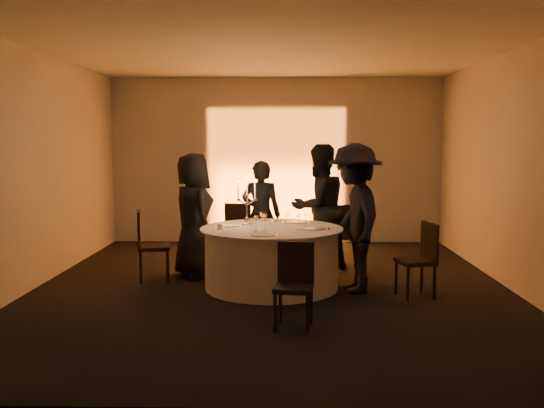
{
  "coord_description": "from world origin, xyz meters",
  "views": [
    {
      "loc": [
        0.18,
        -7.55,
        1.87
      ],
      "look_at": [
        0.0,
        0.2,
        1.05
      ],
      "focal_mm": 40.0,
      "sensor_mm": 36.0,
      "label": 1
    }
  ],
  "objects_px": {
    "chair_right": "(421,255)",
    "guest_left": "(193,215)",
    "candelabra": "(247,208)",
    "guest_back_left": "(261,215)",
    "chair_back_left": "(240,230)",
    "coffee_cup": "(220,227)",
    "guest_right": "(354,218)",
    "chair_back_right": "(342,232)",
    "chair_left": "(148,242)",
    "guest_back_right": "(319,208)",
    "chair_front": "(294,280)",
    "banquet_table": "(272,258)"
  },
  "relations": [
    {
      "from": "banquet_table",
      "to": "guest_right",
      "type": "bearing_deg",
      "value": -8.98
    },
    {
      "from": "chair_right",
      "to": "guest_right",
      "type": "height_order",
      "value": "guest_right"
    },
    {
      "from": "chair_right",
      "to": "chair_front",
      "type": "distance_m",
      "value": 1.94
    },
    {
      "from": "guest_left",
      "to": "banquet_table",
      "type": "bearing_deg",
      "value": -149.84
    },
    {
      "from": "chair_right",
      "to": "chair_back_right",
      "type": "bearing_deg",
      "value": -168.12
    },
    {
      "from": "chair_left",
      "to": "chair_right",
      "type": "bearing_deg",
      "value": -114.79
    },
    {
      "from": "guest_right",
      "to": "chair_right",
      "type": "bearing_deg",
      "value": 63.72
    },
    {
      "from": "chair_back_left",
      "to": "coffee_cup",
      "type": "distance_m",
      "value": 1.65
    },
    {
      "from": "chair_front",
      "to": "guest_back_right",
      "type": "height_order",
      "value": "guest_back_right"
    },
    {
      "from": "chair_back_left",
      "to": "guest_back_right",
      "type": "distance_m",
      "value": 1.29
    },
    {
      "from": "guest_left",
      "to": "coffee_cup",
      "type": "bearing_deg",
      "value": -179.34
    },
    {
      "from": "chair_right",
      "to": "guest_left",
      "type": "relative_size",
      "value": 0.53
    },
    {
      "from": "chair_right",
      "to": "guest_left",
      "type": "distance_m",
      "value": 3.08
    },
    {
      "from": "chair_right",
      "to": "guest_back_right",
      "type": "height_order",
      "value": "guest_back_right"
    },
    {
      "from": "chair_back_right",
      "to": "chair_front",
      "type": "distance_m",
      "value": 2.95
    },
    {
      "from": "chair_right",
      "to": "candelabra",
      "type": "height_order",
      "value": "candelabra"
    },
    {
      "from": "banquet_table",
      "to": "guest_right",
      "type": "xyz_separation_m",
      "value": [
        1.02,
        -0.16,
        0.53
      ]
    },
    {
      "from": "guest_left",
      "to": "chair_right",
      "type": "bearing_deg",
      "value": -139.55
    },
    {
      "from": "guest_back_right",
      "to": "coffee_cup",
      "type": "xyz_separation_m",
      "value": [
        -1.29,
        -1.21,
        -0.11
      ]
    },
    {
      "from": "banquet_table",
      "to": "guest_back_right",
      "type": "bearing_deg",
      "value": 58.7
    },
    {
      "from": "guest_back_left",
      "to": "chair_right",
      "type": "bearing_deg",
      "value": 150.31
    },
    {
      "from": "guest_left",
      "to": "coffee_cup",
      "type": "relative_size",
      "value": 15.41
    },
    {
      "from": "chair_back_left",
      "to": "guest_back_right",
      "type": "xyz_separation_m",
      "value": [
        1.16,
        -0.42,
        0.39
      ]
    },
    {
      "from": "guest_back_left",
      "to": "guest_back_right",
      "type": "distance_m",
      "value": 0.85
    },
    {
      "from": "chair_right",
      "to": "chair_left",
      "type": "bearing_deg",
      "value": -115.79
    },
    {
      "from": "guest_left",
      "to": "candelabra",
      "type": "height_order",
      "value": "guest_left"
    },
    {
      "from": "chair_back_right",
      "to": "coffee_cup",
      "type": "relative_size",
      "value": 8.53
    },
    {
      "from": "guest_back_left",
      "to": "coffee_cup",
      "type": "distance_m",
      "value": 1.38
    },
    {
      "from": "chair_back_right",
      "to": "guest_left",
      "type": "bearing_deg",
      "value": -18.96
    },
    {
      "from": "chair_front",
      "to": "guest_back_right",
      "type": "xyz_separation_m",
      "value": [
        0.39,
        2.67,
        0.44
      ]
    },
    {
      "from": "candelabra",
      "to": "chair_right",
      "type": "bearing_deg",
      "value": -16.93
    },
    {
      "from": "chair_back_left",
      "to": "chair_front",
      "type": "distance_m",
      "value": 3.19
    },
    {
      "from": "guest_back_left",
      "to": "chair_back_left",
      "type": "bearing_deg",
      "value": -35.76
    },
    {
      "from": "chair_right",
      "to": "chair_front",
      "type": "height_order",
      "value": "chair_right"
    },
    {
      "from": "guest_left",
      "to": "coffee_cup",
      "type": "xyz_separation_m",
      "value": [
        0.45,
        -0.76,
        -0.05
      ]
    },
    {
      "from": "chair_back_right",
      "to": "chair_right",
      "type": "relative_size",
      "value": 1.05
    },
    {
      "from": "chair_right",
      "to": "candelabra",
      "type": "relative_size",
      "value": 1.39
    },
    {
      "from": "banquet_table",
      "to": "chair_left",
      "type": "relative_size",
      "value": 1.91
    },
    {
      "from": "guest_left",
      "to": "guest_back_left",
      "type": "relative_size",
      "value": 1.07
    },
    {
      "from": "banquet_table",
      "to": "coffee_cup",
      "type": "height_order",
      "value": "coffee_cup"
    },
    {
      "from": "chair_back_right",
      "to": "guest_right",
      "type": "distance_m",
      "value": 1.47
    },
    {
      "from": "chair_left",
      "to": "chair_right",
      "type": "distance_m",
      "value": 3.53
    },
    {
      "from": "chair_back_right",
      "to": "coffee_cup",
      "type": "bearing_deg",
      "value": 4.51
    },
    {
      "from": "guest_right",
      "to": "chair_back_left",
      "type": "bearing_deg",
      "value": -146.18
    },
    {
      "from": "guest_left",
      "to": "candelabra",
      "type": "xyz_separation_m",
      "value": [
        0.76,
        -0.38,
        0.15
      ]
    },
    {
      "from": "chair_back_left",
      "to": "guest_back_left",
      "type": "height_order",
      "value": "guest_back_left"
    },
    {
      "from": "chair_left",
      "to": "banquet_table",
      "type": "bearing_deg",
      "value": -114.22
    },
    {
      "from": "chair_back_right",
      "to": "guest_left",
      "type": "xyz_separation_m",
      "value": [
        -2.09,
        -0.63,
        0.32
      ]
    },
    {
      "from": "chair_back_left",
      "to": "chair_right",
      "type": "distance_m",
      "value": 2.98
    },
    {
      "from": "chair_back_right",
      "to": "chair_front",
      "type": "bearing_deg",
      "value": 39.8
    }
  ]
}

